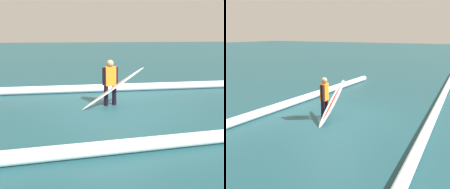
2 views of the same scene
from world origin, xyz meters
TOP-DOWN VIEW (x-y plane):
  - ground_plane at (0.00, 0.00)m, footprint 143.00×143.00m
  - surfer at (0.19, -0.20)m, footprint 0.51×0.25m
  - surfboard at (0.14, 0.11)m, footprint 2.02×0.45m
  - wave_crest_foreground at (1.51, -2.24)m, footprint 17.64×0.53m
  - wave_crest_midground at (-1.34, 3.21)m, footprint 23.66×1.71m

SIDE VIEW (x-z plane):
  - ground_plane at x=0.00m, z-range 0.00..0.00m
  - wave_crest_midground at x=-1.34m, z-range 0.00..0.28m
  - wave_crest_foreground at x=1.51m, z-range 0.00..0.30m
  - surfboard at x=0.14m, z-range -0.01..1.25m
  - surfer at x=0.19m, z-range 0.08..1.54m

